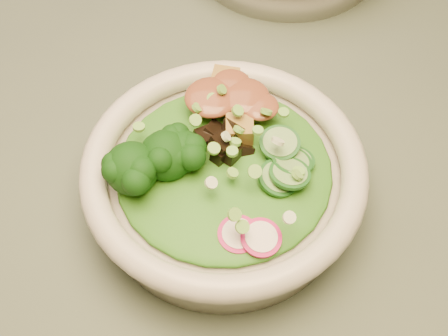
# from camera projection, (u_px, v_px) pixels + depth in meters

# --- Properties ---
(dining_table) EXTENTS (1.20, 0.80, 0.75)m
(dining_table) POSITION_uv_depth(u_px,v_px,m) (323.00, 189.00, 0.71)
(dining_table) COLOR black
(dining_table) RESTS_ON ground
(salad_bowl) EXTENTS (0.24, 0.24, 0.06)m
(salad_bowl) POSITION_uv_depth(u_px,v_px,m) (224.00, 180.00, 0.53)
(salad_bowl) COLOR beige
(salad_bowl) RESTS_ON dining_table
(lettuce_bed) EXTENTS (0.18, 0.18, 0.02)m
(lettuce_bed) POSITION_uv_depth(u_px,v_px,m) (224.00, 167.00, 0.52)
(lettuce_bed) COLOR #1B5812
(lettuce_bed) RESTS_ON salad_bowl
(broccoli_florets) EXTENTS (0.09, 0.08, 0.04)m
(broccoli_florets) POSITION_uv_depth(u_px,v_px,m) (155.00, 160.00, 0.50)
(broccoli_florets) COLOR black
(broccoli_florets) RESTS_ON salad_bowl
(radish_slices) EXTENTS (0.10, 0.06, 0.02)m
(radish_slices) POSITION_uv_depth(u_px,v_px,m) (228.00, 228.00, 0.48)
(radish_slices) COLOR #B30D55
(radish_slices) RESTS_ON salad_bowl
(cucumber_slices) EXTENTS (0.08, 0.08, 0.03)m
(cucumber_slices) POSITION_uv_depth(u_px,v_px,m) (295.00, 161.00, 0.51)
(cucumber_slices) COLOR #72A35A
(cucumber_slices) RESTS_ON salad_bowl
(mushroom_heap) EXTENTS (0.08, 0.08, 0.04)m
(mushroom_heap) POSITION_uv_depth(u_px,v_px,m) (224.00, 148.00, 0.51)
(mushroom_heap) COLOR black
(mushroom_heap) RESTS_ON salad_bowl
(tofu_cubes) EXTENTS (0.09, 0.08, 0.03)m
(tofu_cubes) POSITION_uv_depth(u_px,v_px,m) (226.00, 108.00, 0.54)
(tofu_cubes) COLOR olive
(tofu_cubes) RESTS_ON salad_bowl
(peanut_sauce) EXTENTS (0.06, 0.05, 0.01)m
(peanut_sauce) POSITION_uv_depth(u_px,v_px,m) (226.00, 99.00, 0.53)
(peanut_sauce) COLOR brown
(peanut_sauce) RESTS_ON tofu_cubes
(scallion_garnish) EXTENTS (0.17, 0.17, 0.02)m
(scallion_garnish) POSITION_uv_depth(u_px,v_px,m) (224.00, 153.00, 0.50)
(scallion_garnish) COLOR #73BB42
(scallion_garnish) RESTS_ON salad_bowl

